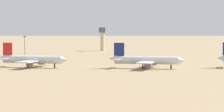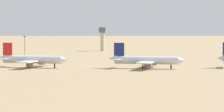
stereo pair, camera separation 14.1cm
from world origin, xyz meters
The scene contains 6 objects.
ground centered at (0.00, 0.00, 0.00)m, with size 4000.00×4000.00×0.00m, color #9E8460.
ridge_west centered at (24.76, 1120.63, 52.13)m, with size 246.93×229.00×104.27m, color slate.
parked_jet_red_2 centered at (-27.76, -12.91, 4.16)m, with size 38.33×32.73×12.71m.
parked_jet_navy_3 centered at (31.08, -14.01, 4.23)m, with size 39.09×33.14×12.91m.
control_tower centered at (-13.11, 171.56, 11.25)m, with size 5.20×5.20×18.64m.
light_pole_mid centered at (-59.55, 103.21, 7.80)m, with size 1.80×0.50×13.27m.
Camera 2 is at (48.08, -341.34, 24.57)m, focal length 104.52 mm.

